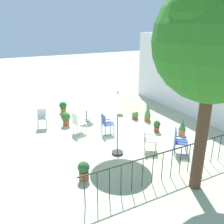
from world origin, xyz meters
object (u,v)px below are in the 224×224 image
at_px(potted_plant_2, 182,127).
at_px(potted_plant_7, 63,107).
at_px(patio_chair_4, 148,138).
at_px(potted_plant_0, 157,126).
at_px(patio_chair_3, 106,123).
at_px(potted_plant_8, 135,111).
at_px(potted_plant_5, 114,100).
at_px(patio_umbrella_0, 118,99).
at_px(patio_chair_1, 78,122).
at_px(cafe_table_0, 86,112).
at_px(potted_plant_6, 120,108).
at_px(patio_chair_2, 179,140).
at_px(shade_tree, 218,41).
at_px(potted_plant_3, 66,118).
at_px(potted_plant_4, 148,112).
at_px(patio_chair_0, 42,117).
at_px(potted_plant_1, 84,170).

relative_size(potted_plant_2, potted_plant_7, 1.23).
height_order(patio_chair_4, potted_plant_0, patio_chair_4).
relative_size(patio_chair_3, potted_plant_8, 1.19).
bearing_deg(potted_plant_5, patio_umbrella_0, -26.92).
height_order(patio_umbrella_0, potted_plant_5, patio_umbrella_0).
xyz_separation_m(patio_chair_1, potted_plant_0, (1.58, 3.25, -0.25)).
distance_m(cafe_table_0, potted_plant_6, 2.03).
distance_m(cafe_table_0, patio_chair_2, 5.07).
height_order(patio_chair_2, potted_plant_8, patio_chair_2).
xyz_separation_m(patio_chair_4, potted_plant_6, (-4.06, 1.03, -0.18)).
bearing_deg(shade_tree, patio_chair_4, 179.59).
bearing_deg(potted_plant_8, potted_plant_3, -103.32).
xyz_separation_m(potted_plant_4, potted_plant_6, (-1.53, -0.76, -0.13)).
bearing_deg(shade_tree, patio_umbrella_0, -157.81).
bearing_deg(patio_chair_0, potted_plant_3, 77.24).
bearing_deg(potted_plant_6, potted_plant_2, 17.15).
relative_size(patio_chair_4, potted_plant_3, 1.28).
bearing_deg(potted_plant_6, patio_chair_4, -14.28).
relative_size(patio_chair_0, potted_plant_8, 1.15).
bearing_deg(potted_plant_5, potted_plant_1, -35.31).
bearing_deg(potted_plant_2, shade_tree, -35.78).
height_order(potted_plant_0, potted_plant_6, potted_plant_6).
height_order(cafe_table_0, patio_chair_0, patio_chair_0).
height_order(potted_plant_1, potted_plant_6, potted_plant_1).
relative_size(potted_plant_7, potted_plant_8, 0.79).
height_order(patio_chair_1, potted_plant_1, patio_chair_1).
bearing_deg(potted_plant_0, potted_plant_7, -145.98).
xyz_separation_m(patio_chair_3, patio_chair_4, (2.11, 0.79, -0.03)).
height_order(patio_umbrella_0, potted_plant_3, patio_umbrella_0).
relative_size(patio_umbrella_0, potted_plant_7, 3.97).
xyz_separation_m(patio_umbrella_0, potted_plant_8, (-2.78, 2.59, -1.78)).
bearing_deg(potted_plant_6, patio_chair_1, -66.70).
distance_m(patio_chair_0, potted_plant_0, 5.42).
height_order(shade_tree, patio_umbrella_0, shade_tree).
height_order(patio_chair_1, potted_plant_2, patio_chair_1).
relative_size(potted_plant_3, potted_plant_4, 0.74).
bearing_deg(patio_umbrella_0, patio_chair_2, 64.45).
relative_size(patio_chair_3, potted_plant_4, 1.02).
height_order(cafe_table_0, patio_chair_3, patio_chair_3).
relative_size(patio_chair_1, potted_plant_1, 1.56).
relative_size(potted_plant_6, potted_plant_8, 0.75).
xyz_separation_m(cafe_table_0, potted_plant_8, (0.91, 2.38, -0.08)).
bearing_deg(potted_plant_3, potted_plant_1, -10.50).
distance_m(potted_plant_6, potted_plant_7, 3.20).
xyz_separation_m(potted_plant_3, potted_plant_5, (-1.79, 3.63, -0.08)).
distance_m(potted_plant_0, potted_plant_6, 2.85).
bearing_deg(potted_plant_3, potted_plant_2, 50.60).
bearing_deg(potted_plant_3, potted_plant_7, 167.15).
distance_m(patio_umbrella_0, patio_chair_2, 2.86).
xyz_separation_m(potted_plant_4, potted_plant_8, (-0.55, -0.40, -0.06)).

